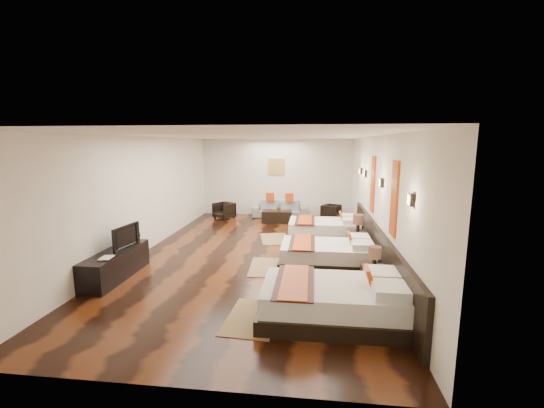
# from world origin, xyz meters

# --- Properties ---
(floor) EXTENTS (5.50, 9.50, 0.01)m
(floor) POSITION_xyz_m (0.00, 0.00, 0.00)
(floor) COLOR black
(floor) RESTS_ON ground
(ceiling) EXTENTS (5.50, 9.50, 0.01)m
(ceiling) POSITION_xyz_m (0.00, 0.00, 2.80)
(ceiling) COLOR white
(ceiling) RESTS_ON floor
(back_wall) EXTENTS (5.50, 0.01, 2.80)m
(back_wall) POSITION_xyz_m (0.00, 4.75, 1.40)
(back_wall) COLOR silver
(back_wall) RESTS_ON floor
(left_wall) EXTENTS (0.01, 9.50, 2.80)m
(left_wall) POSITION_xyz_m (-2.75, 0.00, 1.40)
(left_wall) COLOR silver
(left_wall) RESTS_ON floor
(right_wall) EXTENTS (0.01, 9.50, 2.80)m
(right_wall) POSITION_xyz_m (2.75, 0.00, 1.40)
(right_wall) COLOR silver
(right_wall) RESTS_ON floor
(headboard_panel) EXTENTS (0.08, 6.60, 0.90)m
(headboard_panel) POSITION_xyz_m (2.71, -0.80, 0.45)
(headboard_panel) COLOR black
(headboard_panel) RESTS_ON floor
(bed_near) EXTENTS (2.21, 1.39, 0.84)m
(bed_near) POSITION_xyz_m (1.70, -3.00, 0.29)
(bed_near) COLOR black
(bed_near) RESTS_ON floor
(bed_mid) EXTENTS (2.04, 1.28, 0.78)m
(bed_mid) POSITION_xyz_m (1.70, -0.67, 0.27)
(bed_mid) COLOR black
(bed_mid) RESTS_ON floor
(bed_far) EXTENTS (2.02, 1.27, 0.77)m
(bed_far) POSITION_xyz_m (1.70, 1.64, 0.26)
(bed_far) COLOR black
(bed_far) RESTS_ON floor
(nightstand_a) EXTENTS (0.43, 0.43, 0.84)m
(nightstand_a) POSITION_xyz_m (2.44, -1.94, 0.30)
(nightstand_a) COLOR black
(nightstand_a) RESTS_ON floor
(nightstand_b) EXTENTS (0.48, 0.48, 0.94)m
(nightstand_b) POSITION_xyz_m (2.44, 0.41, 0.33)
(nightstand_b) COLOR black
(nightstand_b) RESTS_ON floor
(jute_mat_near) EXTENTS (0.83, 1.25, 0.01)m
(jute_mat_near) POSITION_xyz_m (0.45, -3.13, 0.01)
(jute_mat_near) COLOR olive
(jute_mat_near) RESTS_ON floor
(jute_mat_mid) EXTENTS (0.82, 1.24, 0.01)m
(jute_mat_mid) POSITION_xyz_m (0.40, -0.89, 0.01)
(jute_mat_mid) COLOR olive
(jute_mat_mid) RESTS_ON floor
(jute_mat_far) EXTENTS (0.99, 1.33, 0.01)m
(jute_mat_far) POSITION_xyz_m (0.31, 1.38, 0.01)
(jute_mat_far) COLOR olive
(jute_mat_far) RESTS_ON floor
(tv_console) EXTENTS (0.50, 1.80, 0.55)m
(tv_console) POSITION_xyz_m (-2.50, -1.82, 0.28)
(tv_console) COLOR black
(tv_console) RESTS_ON floor
(tv) EXTENTS (0.20, 0.82, 0.47)m
(tv) POSITION_xyz_m (-2.45, -1.59, 0.78)
(tv) COLOR black
(tv) RESTS_ON tv_console
(book) EXTENTS (0.24, 0.30, 0.03)m
(book) POSITION_xyz_m (-2.50, -2.29, 0.56)
(book) COLOR black
(book) RESTS_ON tv_console
(figurine) EXTENTS (0.40, 0.40, 0.33)m
(figurine) POSITION_xyz_m (-2.50, -1.11, 0.72)
(figurine) COLOR brown
(figurine) RESTS_ON tv_console
(sofa) EXTENTS (2.00, 0.91, 0.57)m
(sofa) POSITION_xyz_m (0.16, 4.45, 0.28)
(sofa) COLOR gray
(sofa) RESTS_ON floor
(armchair_left) EXTENTS (0.85, 0.86, 0.57)m
(armchair_left) POSITION_xyz_m (-1.78, 3.90, 0.29)
(armchair_left) COLOR black
(armchair_left) RESTS_ON floor
(armchair_right) EXTENTS (0.78, 0.77, 0.53)m
(armchair_right) POSITION_xyz_m (2.00, 4.15, 0.27)
(armchair_right) COLOR black
(armchair_right) RESTS_ON floor
(coffee_table) EXTENTS (1.01, 0.53, 0.40)m
(coffee_table) POSITION_xyz_m (0.16, 3.49, 0.20)
(coffee_table) COLOR black
(coffee_table) RESTS_ON floor
(table_plant) EXTENTS (0.25, 0.22, 0.26)m
(table_plant) POSITION_xyz_m (0.23, 3.44, 0.53)
(table_plant) COLOR #2C6421
(table_plant) RESTS_ON coffee_table
(orange_panel_a) EXTENTS (0.04, 0.40, 1.30)m
(orange_panel_a) POSITION_xyz_m (2.73, -1.90, 1.70)
(orange_panel_a) COLOR #D86014
(orange_panel_a) RESTS_ON right_wall
(orange_panel_b) EXTENTS (0.04, 0.40, 1.30)m
(orange_panel_b) POSITION_xyz_m (2.73, 0.30, 1.70)
(orange_panel_b) COLOR #D86014
(orange_panel_b) RESTS_ON right_wall
(sconce_near) EXTENTS (0.07, 0.12, 0.18)m
(sconce_near) POSITION_xyz_m (2.70, -3.00, 1.85)
(sconce_near) COLOR black
(sconce_near) RESTS_ON right_wall
(sconce_mid) EXTENTS (0.07, 0.12, 0.18)m
(sconce_mid) POSITION_xyz_m (2.70, -0.80, 1.85)
(sconce_mid) COLOR black
(sconce_mid) RESTS_ON right_wall
(sconce_far) EXTENTS (0.07, 0.12, 0.18)m
(sconce_far) POSITION_xyz_m (2.70, 1.40, 1.85)
(sconce_far) COLOR black
(sconce_far) RESTS_ON right_wall
(sconce_lounge) EXTENTS (0.07, 0.12, 0.18)m
(sconce_lounge) POSITION_xyz_m (2.70, 2.30, 1.85)
(sconce_lounge) COLOR black
(sconce_lounge) RESTS_ON right_wall
(gold_artwork) EXTENTS (0.60, 0.04, 0.60)m
(gold_artwork) POSITION_xyz_m (0.00, 4.73, 1.80)
(gold_artwork) COLOR #AD873F
(gold_artwork) RESTS_ON back_wall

